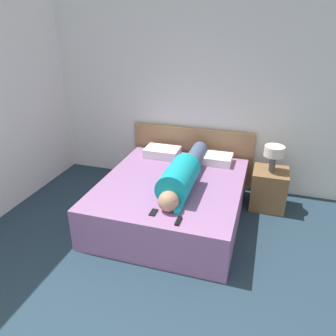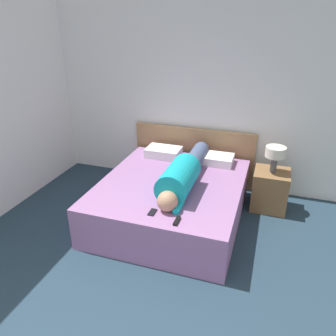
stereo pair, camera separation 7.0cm
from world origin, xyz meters
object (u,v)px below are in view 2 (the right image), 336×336
object	(u,v)px
bed	(172,200)
pillow_near_headboard	(164,152)
table_lamp	(275,154)
tv_remote	(177,221)
person_lying	(183,174)
nightstand	(270,190)
cell_phone	(152,212)
pillow_second	(216,159)

from	to	relation	value
bed	pillow_near_headboard	distance (m)	0.88
table_lamp	tv_remote	size ratio (longest dim) A/B	2.28
bed	person_lying	size ratio (longest dim) A/B	1.16
nightstand	cell_phone	distance (m)	1.80
nightstand	tv_remote	distance (m)	1.70
nightstand	pillow_second	size ratio (longest dim) A/B	1.15
table_lamp	person_lying	bearing A→B (deg)	-144.86
bed	nightstand	distance (m)	1.33
pillow_near_headboard	tv_remote	distance (m)	1.68
tv_remote	cell_phone	xyz separation A→B (m)	(-0.29, 0.08, -0.01)
nightstand	tv_remote	bearing A→B (deg)	-120.23
table_lamp	person_lying	xyz separation A→B (m)	(-1.00, -0.71, -0.12)
tv_remote	nightstand	bearing A→B (deg)	59.77
nightstand	pillow_near_headboard	size ratio (longest dim) A/B	1.09
bed	pillow_near_headboard	world-z (taller)	pillow_near_headboard
pillow_second	cell_phone	xyz separation A→B (m)	(-0.38, -1.46, -0.05)
pillow_second	tv_remote	world-z (taller)	pillow_second
bed	table_lamp	size ratio (longest dim) A/B	5.63
person_lying	cell_phone	bearing A→B (deg)	-101.38
nightstand	bed	bearing A→B (deg)	-150.71
pillow_second	cell_phone	bearing A→B (deg)	-104.57
person_lying	cell_phone	xyz separation A→B (m)	(-0.13, -0.67, -0.15)
tv_remote	bed	bearing A→B (deg)	111.27
pillow_near_headboard	cell_phone	bearing A→B (deg)	-75.25
nightstand	person_lying	xyz separation A→B (m)	(-1.00, -0.71, 0.40)
bed	nightstand	world-z (taller)	nightstand
bed	tv_remote	xyz separation A→B (m)	(0.31, -0.80, 0.27)
cell_phone	table_lamp	bearing A→B (deg)	50.42
nightstand	cell_phone	xyz separation A→B (m)	(-1.14, -1.38, 0.25)
pillow_near_headboard	person_lying	bearing A→B (deg)	-56.66
nightstand	person_lying	bearing A→B (deg)	-144.86
table_lamp	tv_remote	world-z (taller)	table_lamp
table_lamp	cell_phone	xyz separation A→B (m)	(-1.14, -1.38, -0.26)
person_lying	nightstand	bearing A→B (deg)	35.14
nightstand	table_lamp	xyz separation A→B (m)	(-0.00, -0.00, 0.52)
table_lamp	pillow_second	xyz separation A→B (m)	(-0.76, 0.08, -0.21)
person_lying	pillow_near_headboard	world-z (taller)	person_lying
nightstand	pillow_second	world-z (taller)	pillow_second
pillow_near_headboard	pillow_second	bearing A→B (deg)	0.00
person_lying	pillow_near_headboard	xyz separation A→B (m)	(-0.52, 0.79, -0.09)
bed	table_lamp	xyz separation A→B (m)	(1.16, 0.65, 0.53)
bed	person_lying	bearing A→B (deg)	-19.03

